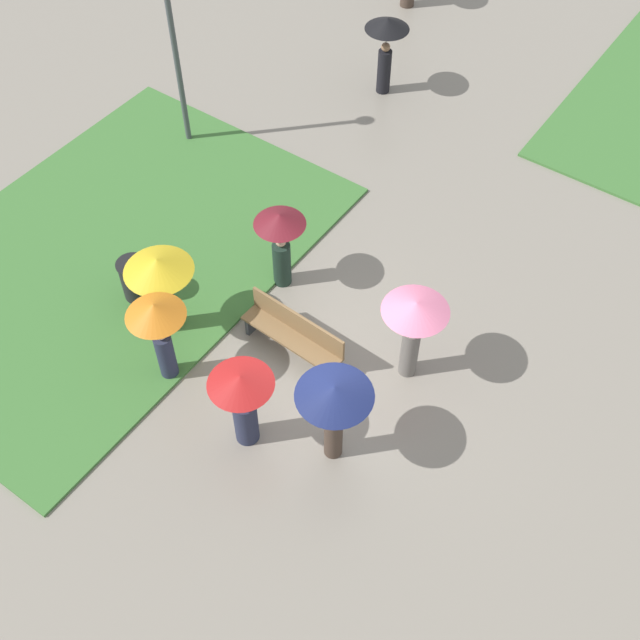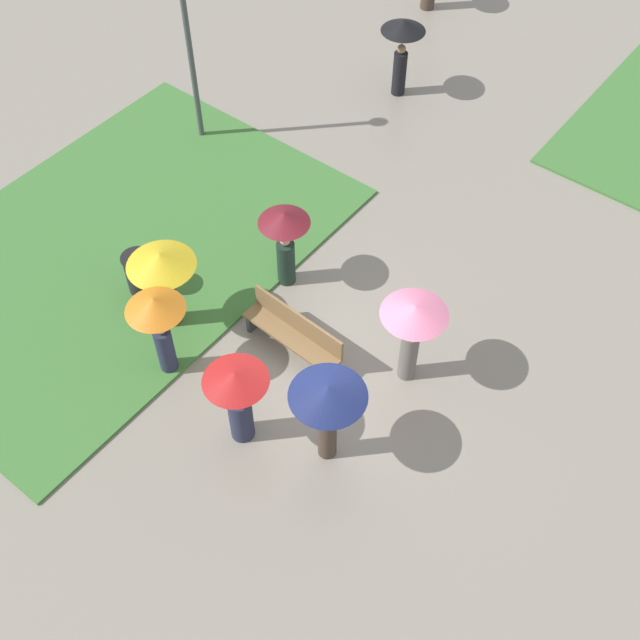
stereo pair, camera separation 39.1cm
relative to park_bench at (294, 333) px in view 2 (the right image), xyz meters
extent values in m
plane|color=gray|center=(0.89, -0.15, -0.48)|extent=(90.00, 90.00, 0.00)
cube|color=#427A38|center=(-4.32, -0.27, -0.45)|extent=(6.22, 8.97, 0.06)
cube|color=brown|center=(0.00, -0.07, -0.05)|extent=(1.99, 0.52, 0.05)
cube|color=brown|center=(0.01, 0.11, 0.20)|extent=(1.97, 0.15, 0.45)
cube|color=#383D42|center=(-0.89, -0.03, -0.28)|extent=(0.10, 0.38, 0.40)
cube|color=#383D42|center=(0.88, -0.12, -0.28)|extent=(0.10, 0.38, 0.40)
cylinder|color=#474C51|center=(-5.39, 3.34, 1.45)|extent=(0.12, 0.12, 3.86)
cylinder|color=#232326|center=(-3.11, -0.67, -0.04)|extent=(0.52, 0.52, 0.87)
cylinder|color=black|center=(-3.11, -0.67, 0.41)|extent=(0.56, 0.56, 0.03)
cylinder|color=#282D47|center=(-1.45, -1.65, 0.04)|extent=(0.43, 0.43, 1.03)
sphere|color=tan|center=(-1.45, -1.65, 0.66)|extent=(0.22, 0.22, 0.22)
cylinder|color=#4C4C4F|center=(-1.45, -1.65, 0.95)|extent=(0.02, 0.02, 0.35)
cone|color=orange|center=(-1.45, -1.65, 1.26)|extent=(0.98, 0.98, 0.27)
cylinder|color=#47382D|center=(-2.12, -0.87, 0.00)|extent=(0.37, 0.37, 0.96)
sphere|color=#997051|center=(-2.12, -0.87, 0.59)|extent=(0.21, 0.21, 0.21)
cylinder|color=#4C4C4F|center=(-2.12, -0.87, 0.87)|extent=(0.02, 0.02, 0.35)
cone|color=gold|center=(-2.12, -0.87, 1.18)|extent=(1.19, 1.19, 0.27)
cylinder|color=slate|center=(1.84, 0.77, 0.07)|extent=(0.42, 0.42, 1.09)
sphere|color=tan|center=(1.84, 0.77, 0.71)|extent=(0.19, 0.19, 0.19)
cylinder|color=#4C4C4F|center=(1.84, 0.77, 0.98)|extent=(0.02, 0.02, 0.35)
cone|color=pink|center=(1.84, 0.77, 1.25)|extent=(1.10, 1.10, 0.19)
cylinder|color=#282D47|center=(0.41, -1.85, 0.00)|extent=(0.43, 0.43, 0.95)
sphere|color=tan|center=(0.41, -1.85, 0.58)|extent=(0.20, 0.20, 0.20)
cylinder|color=#4C4C4F|center=(0.41, -1.85, 0.86)|extent=(0.02, 0.02, 0.35)
cone|color=red|center=(0.41, -1.85, 1.13)|extent=(1.03, 1.03, 0.19)
cylinder|color=#1E3328|center=(-1.16, 1.18, 0.01)|extent=(0.43, 0.43, 0.96)
sphere|color=tan|center=(-1.16, 1.18, 0.58)|extent=(0.19, 0.19, 0.19)
cylinder|color=#4C4C4F|center=(-1.16, 1.18, 0.85)|extent=(0.02, 0.02, 0.35)
cone|color=maroon|center=(-1.16, 1.18, 1.14)|extent=(0.94, 0.94, 0.22)
cylinder|color=#47382D|center=(1.71, -1.27, 0.06)|extent=(0.32, 0.32, 1.08)
sphere|color=#997051|center=(1.71, -1.27, 0.70)|extent=(0.19, 0.19, 0.19)
cylinder|color=#4C4C4F|center=(1.71, -1.27, 0.97)|extent=(0.02, 0.02, 0.35)
cone|color=navy|center=(1.71, -1.27, 1.25)|extent=(1.18, 1.18, 0.21)
cylinder|color=black|center=(-2.86, 7.36, 0.05)|extent=(0.38, 0.38, 1.06)
sphere|color=#997051|center=(-2.86, 7.36, 0.68)|extent=(0.21, 0.21, 0.21)
cylinder|color=#4C4C4F|center=(-2.86, 7.36, 0.96)|extent=(0.02, 0.02, 0.35)
cone|color=black|center=(-2.86, 7.36, 1.27)|extent=(1.00, 1.00, 0.26)
camera|label=1|loc=(5.26, -6.64, 10.90)|focal=45.00mm
camera|label=2|loc=(5.57, -6.41, 10.90)|focal=45.00mm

